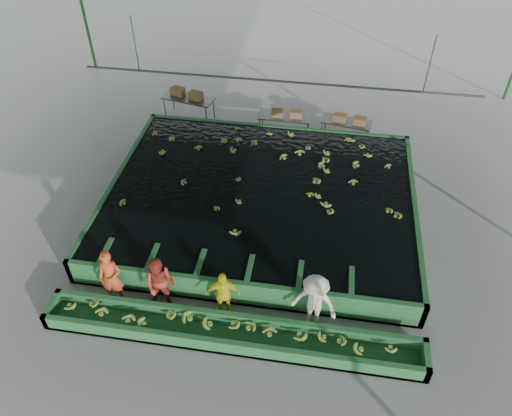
% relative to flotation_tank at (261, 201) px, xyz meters
% --- Properties ---
extents(ground, '(80.00, 80.00, 0.00)m').
position_rel_flotation_tank_xyz_m(ground, '(0.00, -1.50, -0.45)').
color(ground, gray).
rests_on(ground, ground).
extents(shed_roof, '(20.00, 22.00, 0.04)m').
position_rel_flotation_tank_xyz_m(shed_roof, '(0.00, -1.50, 4.55)').
color(shed_roof, gray).
rests_on(shed_roof, shed_posts).
extents(shed_posts, '(20.00, 22.00, 5.00)m').
position_rel_flotation_tank_xyz_m(shed_posts, '(0.00, -1.50, 2.05)').
color(shed_posts, '#2A642F').
rests_on(shed_posts, ground).
extents(flotation_tank, '(10.00, 8.00, 0.90)m').
position_rel_flotation_tank_xyz_m(flotation_tank, '(0.00, 0.00, 0.00)').
color(flotation_tank, '#266733').
rests_on(flotation_tank, ground).
extents(tank_water, '(9.70, 7.70, 0.00)m').
position_rel_flotation_tank_xyz_m(tank_water, '(0.00, -0.00, 0.40)').
color(tank_water, black).
rests_on(tank_water, flotation_tank).
extents(sorting_trough, '(10.00, 1.00, 0.50)m').
position_rel_flotation_tank_xyz_m(sorting_trough, '(0.00, -5.10, -0.20)').
color(sorting_trough, '#266733').
rests_on(sorting_trough, ground).
extents(cableway_rail, '(0.08, 0.08, 14.00)m').
position_rel_flotation_tank_xyz_m(cableway_rail, '(0.00, 3.50, 2.55)').
color(cableway_rail, '#59605B').
rests_on(cableway_rail, shed_roof).
extents(rail_hanger_left, '(0.04, 0.04, 2.00)m').
position_rel_flotation_tank_xyz_m(rail_hanger_left, '(-5.00, 3.50, 3.55)').
color(rail_hanger_left, '#59605B').
rests_on(rail_hanger_left, shed_roof).
extents(rail_hanger_right, '(0.04, 0.04, 2.00)m').
position_rel_flotation_tank_xyz_m(rail_hanger_right, '(5.00, 3.50, 3.55)').
color(rail_hanger_right, '#59605B').
rests_on(rail_hanger_right, shed_roof).
extents(worker_a, '(0.69, 0.48, 1.81)m').
position_rel_flotation_tank_xyz_m(worker_a, '(-3.46, -4.30, 0.45)').
color(worker_a, '#DA4A22').
rests_on(worker_a, ground).
extents(worker_b, '(0.90, 0.72, 1.77)m').
position_rel_flotation_tank_xyz_m(worker_b, '(-2.07, -4.30, 0.44)').
color(worker_b, '#A83524').
rests_on(worker_b, ground).
extents(worker_c, '(0.98, 0.55, 1.58)m').
position_rel_flotation_tank_xyz_m(worker_c, '(-0.36, -4.30, 0.34)').
color(worker_c, yellow).
rests_on(worker_c, ground).
extents(worker_d, '(1.32, 0.92, 1.87)m').
position_rel_flotation_tank_xyz_m(worker_d, '(2.05, -4.30, 0.48)').
color(worker_d, silver).
rests_on(worker_d, ground).
extents(packing_table_left, '(2.26, 1.27, 0.97)m').
position_rel_flotation_tank_xyz_m(packing_table_left, '(-3.87, 5.39, 0.04)').
color(packing_table_left, '#59605B').
rests_on(packing_table_left, ground).
extents(packing_table_mid, '(2.09, 0.85, 0.95)m').
position_rel_flotation_tank_xyz_m(packing_table_mid, '(0.24, 4.65, 0.02)').
color(packing_table_mid, '#59605B').
rests_on(packing_table_mid, ground).
extents(packing_table_right, '(2.05, 1.12, 0.88)m').
position_rel_flotation_tank_xyz_m(packing_table_right, '(2.66, 4.72, -0.01)').
color(packing_table_right, '#59605B').
rests_on(packing_table_right, ground).
extents(box_stack_left, '(1.45, 0.75, 0.30)m').
position_rel_flotation_tank_xyz_m(box_stack_left, '(-3.94, 5.44, 0.52)').
color(box_stack_left, brown).
rests_on(box_stack_left, packing_table_left).
extents(box_stack_mid, '(1.21, 0.39, 0.26)m').
position_rel_flotation_tank_xyz_m(box_stack_mid, '(0.32, 4.60, 0.50)').
color(box_stack_mid, brown).
rests_on(box_stack_mid, packing_table_mid).
extents(box_stack_right, '(1.31, 0.55, 0.27)m').
position_rel_flotation_tank_xyz_m(box_stack_right, '(2.77, 4.65, 0.44)').
color(box_stack_right, brown).
rests_on(box_stack_right, packing_table_right).
extents(floating_bananas, '(9.47, 6.46, 0.13)m').
position_rel_flotation_tank_xyz_m(floating_bananas, '(0.00, 0.80, 0.40)').
color(floating_bananas, olive).
rests_on(floating_bananas, tank_water).
extents(trough_bananas, '(8.81, 0.59, 0.12)m').
position_rel_flotation_tank_xyz_m(trough_bananas, '(0.00, -5.10, -0.05)').
color(trough_bananas, olive).
rests_on(trough_bananas, sorting_trough).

